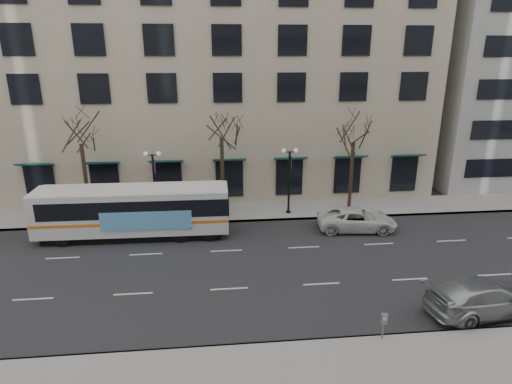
{
  "coord_description": "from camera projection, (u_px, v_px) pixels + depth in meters",
  "views": [
    {
      "loc": [
        -0.58,
        -22.32,
        11.98
      ],
      "look_at": [
        1.85,
        1.87,
        4.0
      ],
      "focal_mm": 30.0,
      "sensor_mm": 36.0,
      "label": 1
    }
  ],
  "objects": [
    {
      "name": "sidewalk_far",
      "position": [
        286.0,
        210.0,
        33.85
      ],
      "size": [
        80.0,
        4.0,
        0.15
      ],
      "primitive_type": "cube",
      "color": "gray",
      "rests_on": "ground"
    },
    {
      "name": "tree_far_left",
      "position": [
        79.0,
        131.0,
        30.17
      ],
      "size": [
        3.6,
        3.6,
        8.34
      ],
      "color": "black",
      "rests_on": "ground"
    },
    {
      "name": "ground",
      "position": [
        228.0,
        268.0,
        24.89
      ],
      "size": [
        160.0,
        160.0,
        0.0
      ],
      "primitive_type": "plane",
      "color": "black",
      "rests_on": "ground"
    },
    {
      "name": "lamp_post_right",
      "position": [
        289.0,
        178.0,
        32.2
      ],
      "size": [
        1.22,
        0.45,
        5.21
      ],
      "color": "black",
      "rests_on": "ground"
    },
    {
      "name": "lamp_post_left",
      "position": [
        154.0,
        182.0,
        31.25
      ],
      "size": [
        1.22,
        0.45,
        5.21
      ],
      "color": "black",
      "rests_on": "ground"
    },
    {
      "name": "white_pickup",
      "position": [
        357.0,
        219.0,
        30.07
      ],
      "size": [
        5.76,
        3.11,
        1.53
      ],
      "primitive_type": "imported",
      "rotation": [
        0.0,
        0.0,
        1.46
      ],
      "color": "silver",
      "rests_on": "ground"
    },
    {
      "name": "silver_car",
      "position": [
        485.0,
        297.0,
        20.38
      ],
      "size": [
        6.12,
        3.13,
        1.7
      ],
      "primitive_type": "imported",
      "rotation": [
        0.0,
        0.0,
        1.7
      ],
      "color": "#A8ABB0",
      "rests_on": "ground"
    },
    {
      "name": "pay_station",
      "position": [
        384.0,
        321.0,
        18.27
      ],
      "size": [
        0.28,
        0.19,
        1.23
      ],
      "rotation": [
        0.0,
        0.0,
        -0.08
      ],
      "color": "gray",
      "rests_on": "sidewalk_near"
    },
    {
      "name": "tree_far_mid",
      "position": [
        221.0,
        125.0,
        31.05
      ],
      "size": [
        3.6,
        3.6,
        8.55
      ],
      "color": "black",
      "rests_on": "ground"
    },
    {
      "name": "building_hotel",
      "position": [
        196.0,
        52.0,
        40.81
      ],
      "size": [
        40.0,
        20.0,
        24.0
      ],
      "primitive_type": "cube",
      "color": "tan",
      "rests_on": "ground"
    },
    {
      "name": "city_bus",
      "position": [
        134.0,
        210.0,
        28.63
      ],
      "size": [
        12.79,
        2.95,
        3.46
      ],
      "rotation": [
        0.0,
        0.0,
        -0.01
      ],
      "color": "silver",
      "rests_on": "ground"
    },
    {
      "name": "tree_far_right",
      "position": [
        354.0,
        130.0,
        32.15
      ],
      "size": [
        3.6,
        3.6,
        8.06
      ],
      "color": "black",
      "rests_on": "ground"
    }
  ]
}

